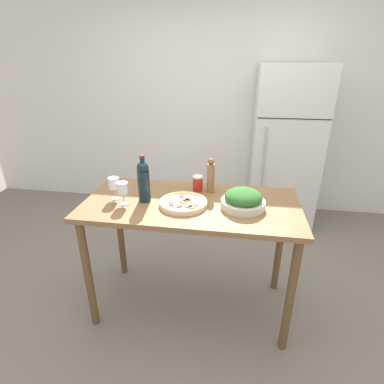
{
  "coord_description": "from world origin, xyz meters",
  "views": [
    {
      "loc": [
        0.29,
        -1.84,
        1.81
      ],
      "look_at": [
        0.0,
        0.04,
        0.97
      ],
      "focal_mm": 28.0,
      "sensor_mm": 36.0,
      "label": 1
    }
  ],
  "objects_px": {
    "homemade_pizza": "(183,203)",
    "salt_canister": "(198,183)",
    "wine_glass_near": "(123,189)",
    "salad_bowl": "(243,200)",
    "wine_glass_far": "(114,184)",
    "pepper_mill": "(211,176)",
    "refrigerator": "(285,149)",
    "wine_bottle": "(144,181)"
  },
  "relations": [
    {
      "from": "pepper_mill",
      "to": "homemade_pizza",
      "type": "bearing_deg",
      "value": -122.29
    },
    {
      "from": "refrigerator",
      "to": "wine_glass_far",
      "type": "xyz_separation_m",
      "value": [
        -1.36,
        -1.6,
        0.13
      ]
    },
    {
      "from": "salad_bowl",
      "to": "homemade_pizza",
      "type": "relative_size",
      "value": 0.9
    },
    {
      "from": "salt_canister",
      "to": "wine_glass_near",
      "type": "bearing_deg",
      "value": -146.37
    },
    {
      "from": "wine_glass_far",
      "to": "salad_bowl",
      "type": "relative_size",
      "value": 0.54
    },
    {
      "from": "homemade_pizza",
      "to": "wine_glass_far",
      "type": "bearing_deg",
      "value": 176.91
    },
    {
      "from": "pepper_mill",
      "to": "salt_canister",
      "type": "distance_m",
      "value": 0.12
    },
    {
      "from": "refrigerator",
      "to": "salad_bowl",
      "type": "xyz_separation_m",
      "value": [
        -0.47,
        -1.6,
        0.08
      ]
    },
    {
      "from": "wine_bottle",
      "to": "homemade_pizza",
      "type": "xyz_separation_m",
      "value": [
        0.28,
        -0.03,
        -0.13
      ]
    },
    {
      "from": "homemade_pizza",
      "to": "refrigerator",
      "type": "bearing_deg",
      "value": 62.01
    },
    {
      "from": "wine_glass_near",
      "to": "salad_bowl",
      "type": "height_order",
      "value": "wine_glass_near"
    },
    {
      "from": "pepper_mill",
      "to": "refrigerator",
      "type": "bearing_deg",
      "value": 62.83
    },
    {
      "from": "refrigerator",
      "to": "homemade_pizza",
      "type": "xyz_separation_m",
      "value": [
        -0.86,
        -1.63,
        0.04
      ]
    },
    {
      "from": "salad_bowl",
      "to": "salt_canister",
      "type": "height_order",
      "value": "salad_bowl"
    },
    {
      "from": "wine_glass_far",
      "to": "homemade_pizza",
      "type": "distance_m",
      "value": 0.5
    },
    {
      "from": "wine_bottle",
      "to": "wine_glass_near",
      "type": "relative_size",
      "value": 2.07
    },
    {
      "from": "refrigerator",
      "to": "wine_glass_near",
      "type": "xyz_separation_m",
      "value": [
        -1.27,
        -1.68,
        0.13
      ]
    },
    {
      "from": "wine_bottle",
      "to": "pepper_mill",
      "type": "bearing_deg",
      "value": 27.11
    },
    {
      "from": "wine_bottle",
      "to": "homemade_pizza",
      "type": "distance_m",
      "value": 0.31
    },
    {
      "from": "refrigerator",
      "to": "pepper_mill",
      "type": "relative_size",
      "value": 6.89
    },
    {
      "from": "pepper_mill",
      "to": "salad_bowl",
      "type": "distance_m",
      "value": 0.33
    },
    {
      "from": "salt_canister",
      "to": "salad_bowl",
      "type": "bearing_deg",
      "value": -34.69
    },
    {
      "from": "wine_bottle",
      "to": "refrigerator",
      "type": "bearing_deg",
      "value": 54.49
    },
    {
      "from": "pepper_mill",
      "to": "homemade_pizza",
      "type": "xyz_separation_m",
      "value": [
        -0.16,
        -0.25,
        -0.11
      ]
    },
    {
      "from": "wine_glass_near",
      "to": "salad_bowl",
      "type": "xyz_separation_m",
      "value": [
        0.8,
        0.08,
        -0.06
      ]
    },
    {
      "from": "wine_glass_far",
      "to": "pepper_mill",
      "type": "bearing_deg",
      "value": 18.92
    },
    {
      "from": "salad_bowl",
      "to": "salt_canister",
      "type": "distance_m",
      "value": 0.41
    },
    {
      "from": "wine_bottle",
      "to": "wine_glass_far",
      "type": "distance_m",
      "value": 0.22
    },
    {
      "from": "refrigerator",
      "to": "wine_glass_far",
      "type": "height_order",
      "value": "refrigerator"
    },
    {
      "from": "wine_bottle",
      "to": "wine_glass_far",
      "type": "height_order",
      "value": "wine_bottle"
    },
    {
      "from": "wine_glass_near",
      "to": "pepper_mill",
      "type": "relative_size",
      "value": 0.61
    },
    {
      "from": "salad_bowl",
      "to": "refrigerator",
      "type": "bearing_deg",
      "value": 73.65
    },
    {
      "from": "pepper_mill",
      "to": "salad_bowl",
      "type": "xyz_separation_m",
      "value": [
        0.24,
        -0.22,
        -0.07
      ]
    },
    {
      "from": "refrigerator",
      "to": "salad_bowl",
      "type": "relative_size",
      "value": 6.12
    },
    {
      "from": "salad_bowl",
      "to": "wine_glass_far",
      "type": "bearing_deg",
      "value": -179.9
    },
    {
      "from": "wine_bottle",
      "to": "pepper_mill",
      "type": "distance_m",
      "value": 0.49
    },
    {
      "from": "wine_bottle",
      "to": "pepper_mill",
      "type": "height_order",
      "value": "wine_bottle"
    },
    {
      "from": "wine_glass_near",
      "to": "pepper_mill",
      "type": "distance_m",
      "value": 0.63
    },
    {
      "from": "wine_glass_far",
      "to": "salt_canister",
      "type": "distance_m",
      "value": 0.6
    },
    {
      "from": "wine_glass_far",
      "to": "salt_canister",
      "type": "bearing_deg",
      "value": 22.78
    },
    {
      "from": "homemade_pizza",
      "to": "salt_canister",
      "type": "distance_m",
      "value": 0.27
    },
    {
      "from": "wine_glass_near",
      "to": "wine_bottle",
      "type": "bearing_deg",
      "value": 31.28
    }
  ]
}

